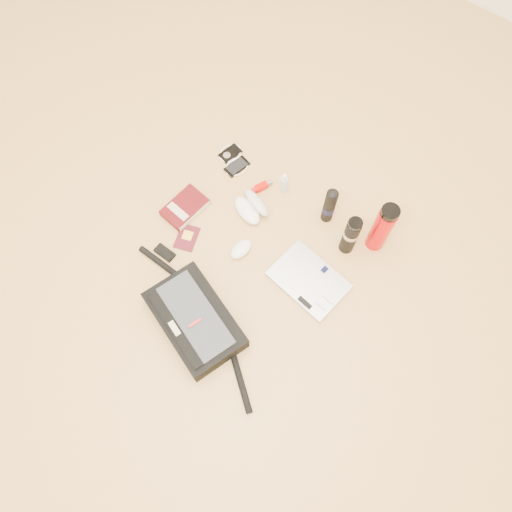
% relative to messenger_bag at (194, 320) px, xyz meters
% --- Properties ---
extents(ground, '(4.00, 4.00, 0.00)m').
position_rel_messenger_bag_xyz_m(ground, '(0.00, 0.25, -0.05)').
color(ground, tan).
rests_on(ground, ground).
extents(messenger_bag, '(0.78, 0.36, 0.11)m').
position_rel_messenger_bag_xyz_m(messenger_bag, '(0.00, 0.00, 0.00)').
color(messenger_bag, black).
rests_on(messenger_bag, ground).
extents(laptop, '(0.33, 0.25, 0.03)m').
position_rel_messenger_bag_xyz_m(laptop, '(0.27, 0.42, -0.04)').
color(laptop, '#A3A3A5').
rests_on(laptop, ground).
extents(book, '(0.15, 0.21, 0.04)m').
position_rel_messenger_bag_xyz_m(book, '(-0.36, 0.37, -0.03)').
color(book, '#47090C').
rests_on(book, ground).
extents(passport, '(0.12, 0.14, 0.01)m').
position_rel_messenger_bag_xyz_m(passport, '(-0.27, 0.27, -0.05)').
color(passport, '#4B0E19').
rests_on(passport, ground).
extents(mouse, '(0.08, 0.11, 0.03)m').
position_rel_messenger_bag_xyz_m(mouse, '(-0.04, 0.36, -0.03)').
color(mouse, white).
rests_on(mouse, ground).
extents(sunglasses_case, '(0.19, 0.18, 0.09)m').
position_rel_messenger_bag_xyz_m(sunglasses_case, '(-0.12, 0.55, -0.02)').
color(sunglasses_case, white).
rests_on(sunglasses_case, ground).
extents(ipod, '(0.11, 0.11, 0.01)m').
position_rel_messenger_bag_xyz_m(ipod, '(-0.38, 0.72, -0.05)').
color(ipod, black).
rests_on(ipod, ground).
extents(phone, '(0.11, 0.12, 0.01)m').
position_rel_messenger_bag_xyz_m(phone, '(-0.31, 0.68, -0.05)').
color(phone, black).
rests_on(phone, ground).
extents(inhaler, '(0.06, 0.10, 0.03)m').
position_rel_messenger_bag_xyz_m(inhaler, '(-0.15, 0.66, -0.04)').
color(inhaler, '#C40900').
rests_on(inhaler, ground).
extents(spray_bottle, '(0.04, 0.04, 0.12)m').
position_rel_messenger_bag_xyz_m(spray_bottle, '(-0.07, 0.71, 0.00)').
color(spray_bottle, '#AACBE4').
rests_on(spray_bottle, ground).
extents(aerosol_can, '(0.06, 0.06, 0.22)m').
position_rel_messenger_bag_xyz_m(aerosol_can, '(0.16, 0.71, 0.06)').
color(aerosol_can, black).
rests_on(aerosol_can, ground).
extents(thermos_black, '(0.07, 0.07, 0.24)m').
position_rel_messenger_bag_xyz_m(thermos_black, '(0.31, 0.64, 0.07)').
color(thermos_black, black).
rests_on(thermos_black, ground).
extents(thermos_red, '(0.10, 0.10, 0.30)m').
position_rel_messenger_bag_xyz_m(thermos_red, '(0.40, 0.73, 0.10)').
color(thermos_red, '#C60309').
rests_on(thermos_red, ground).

